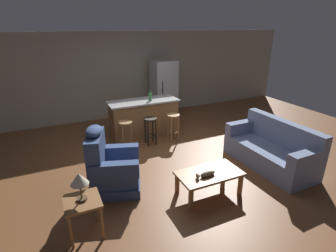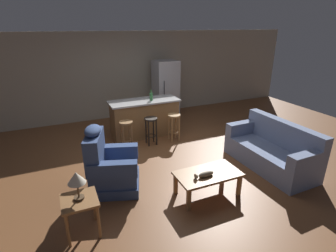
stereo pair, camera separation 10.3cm
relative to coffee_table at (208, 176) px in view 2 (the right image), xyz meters
The scene contains 14 objects.
ground_plane 1.65m from the coffee_table, 93.70° to the left, with size 12.00×12.00×0.00m.
back_wall 4.83m from the coffee_table, 91.26° to the left, with size 12.00×0.05×2.60m.
coffee_table is the anchor object (origin of this frame).
fish_figurine 0.18m from the coffee_table, 146.71° to the right, with size 0.34×0.10×0.10m.
couch 1.77m from the coffee_table, 10.22° to the left, with size 0.87×1.91×0.94m.
recliner_near_lamp 1.72m from the coffee_table, 149.36° to the left, with size 1.06×1.06×1.20m.
end_table 2.09m from the coffee_table, behind, with size 0.48×0.48×0.56m.
table_lamp 2.14m from the coffee_table, behind, with size 0.24×0.24×0.41m.
kitchen_island 2.96m from the coffee_table, 92.01° to the left, with size 1.80×0.70×0.95m.
bar_stool_left 2.46m from the coffee_table, 108.43° to the left, with size 0.32×0.32×0.68m.
bar_stool_middle 2.34m from the coffee_table, 93.94° to the left, with size 0.32×0.32×0.68m.
bar_stool_right 2.37m from the coffee_table, 78.94° to the left, with size 0.32×0.32×0.68m.
refrigerator 4.31m from the coffee_table, 76.24° to the left, with size 0.70×0.69×1.76m.
bottle_tall_green 2.96m from the coffee_table, 88.73° to the left, with size 0.08×0.08×0.27m.
Camera 2 is at (-2.07, -4.85, 2.76)m, focal length 28.00 mm.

